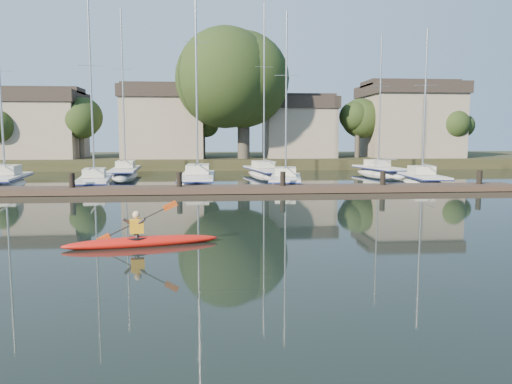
{
  "coord_description": "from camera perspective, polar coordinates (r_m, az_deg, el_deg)",
  "views": [
    {
      "loc": [
        -1.05,
        -14.77,
        3.3
      ],
      "look_at": [
        0.53,
        3.64,
        1.2
      ],
      "focal_mm": 35.0,
      "sensor_mm": 36.0,
      "label": 1
    }
  ],
  "objects": [
    {
      "name": "kayak",
      "position": [
        15.46,
        -12.97,
        -5.33
      ],
      "size": [
        4.66,
        1.58,
        1.48
      ],
      "rotation": [
        0.0,
        0.0,
        0.21
      ],
      "color": "red",
      "rests_on": "ground"
    },
    {
      "name": "sailboat_1",
      "position": [
        33.94,
        -17.98,
        0.28
      ],
      "size": [
        3.15,
        8.35,
        13.32
      ],
      "rotation": [
        0.0,
        0.0,
        0.14
      ],
      "color": "silver",
      "rests_on": "ground"
    },
    {
      "name": "sailboat_2",
      "position": [
        34.1,
        -6.68,
        0.54
      ],
      "size": [
        2.4,
        9.87,
        16.3
      ],
      "rotation": [
        0.0,
        0.0,
        -0.01
      ],
      "color": "silver",
      "rests_on": "ground"
    },
    {
      "name": "ground",
      "position": [
        15.17,
        -0.83,
        -6.08
      ],
      "size": [
        160.0,
        160.0,
        0.0
      ],
      "primitive_type": "plane",
      "color": "black",
      "rests_on": "ground"
    },
    {
      "name": "dock",
      "position": [
        28.96,
        -2.81,
        0.34
      ],
      "size": [
        34.0,
        2.0,
        1.8
      ],
      "color": "#473428",
      "rests_on": "ground"
    },
    {
      "name": "sailboat_7",
      "position": [
        44.28,
        13.91,
        1.77
      ],
      "size": [
        3.47,
        8.28,
        12.96
      ],
      "rotation": [
        0.0,
        0.0,
        0.17
      ],
      "color": "silver",
      "rests_on": "ground"
    },
    {
      "name": "shore",
      "position": [
        55.13,
        -2.16,
        6.4
      ],
      "size": [
        90.0,
        25.25,
        12.75
      ],
      "color": "#282F17",
      "rests_on": "ground"
    },
    {
      "name": "sailboat_5",
      "position": [
        42.79,
        -14.71,
        1.6
      ],
      "size": [
        2.7,
        9.13,
        14.91
      ],
      "rotation": [
        0.0,
        0.0,
        0.07
      ],
      "color": "silver",
      "rests_on": "ground"
    },
    {
      "name": "sailboat_4",
      "position": [
        36.37,
        18.52,
        0.64
      ],
      "size": [
        2.57,
        7.02,
        11.71
      ],
      "rotation": [
        0.0,
        0.0,
        -0.07
      ],
      "color": "silver",
      "rests_on": "ground"
    },
    {
      "name": "sailboat_3",
      "position": [
        33.24,
        3.39,
        0.45
      ],
      "size": [
        3.26,
        8.0,
        12.53
      ],
      "rotation": [
        0.0,
        0.0,
        -0.16
      ],
      "color": "silver",
      "rests_on": "ground"
    },
    {
      "name": "sailboat_0",
      "position": [
        36.89,
        -26.77,
        0.32
      ],
      "size": [
        3.34,
        8.46,
        13.06
      ],
      "rotation": [
        0.0,
        0.0,
        0.13
      ],
      "color": "silver",
      "rests_on": "ground"
    },
    {
      "name": "sailboat_6",
      "position": [
        41.67,
        1.01,
        1.7
      ],
      "size": [
        3.56,
        9.79,
        15.24
      ],
      "rotation": [
        0.0,
        0.0,
        0.16
      ],
      "color": "silver",
      "rests_on": "ground"
    }
  ]
}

